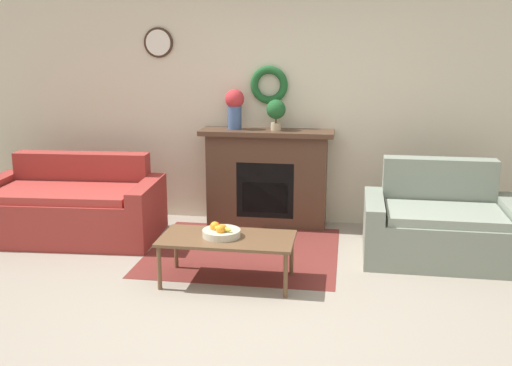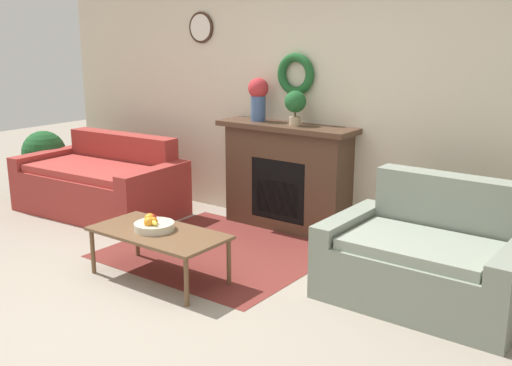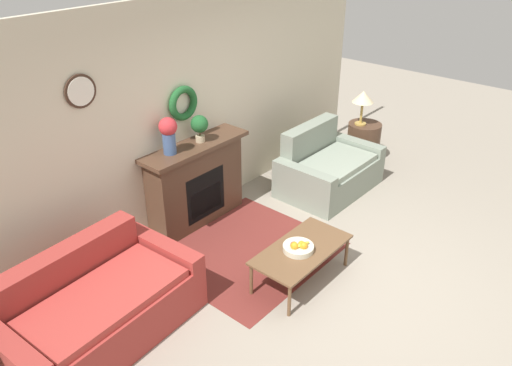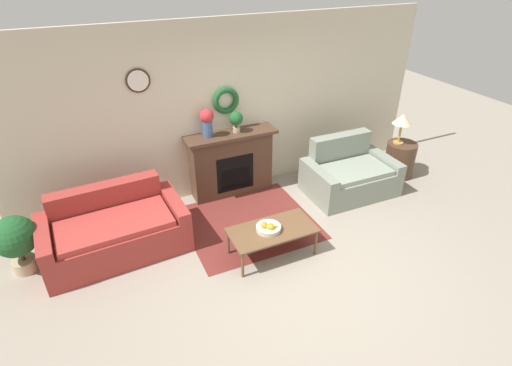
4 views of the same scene
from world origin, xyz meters
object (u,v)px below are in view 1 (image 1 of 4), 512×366
at_px(coffee_table, 227,241).
at_px(potted_plant_on_mantel, 276,111).
at_px(couch_left, 72,208).
at_px(vase_on_mantel_left, 235,106).
at_px(loveseat_right, 441,226).
at_px(fruit_bowl, 221,232).
at_px(fireplace, 267,177).

relative_size(coffee_table, potted_plant_on_mantel, 3.41).
height_order(couch_left, vase_on_mantel_left, vase_on_mantel_left).
height_order(loveseat_right, coffee_table, loveseat_right).
bearing_deg(vase_on_mantel_left, couch_left, -155.12).
relative_size(loveseat_right, fruit_bowl, 4.44).
bearing_deg(vase_on_mantel_left, coffee_table, -81.51).
xyz_separation_m(vase_on_mantel_left, potted_plant_on_mantel, (0.45, -0.02, -0.04)).
distance_m(fireplace, fruit_bowl, 1.68).
bearing_deg(fruit_bowl, vase_on_mantel_left, 96.68).
bearing_deg(fireplace, coffee_table, -93.56).
height_order(fireplace, couch_left, fireplace).
relative_size(fireplace, vase_on_mantel_left, 3.34).
height_order(couch_left, potted_plant_on_mantel, potted_plant_on_mantel).
xyz_separation_m(coffee_table, potted_plant_on_mantel, (0.20, 1.66, 0.90)).
distance_m(couch_left, vase_on_mantel_left, 2.01).
distance_m(loveseat_right, potted_plant_on_mantel, 2.06).
bearing_deg(potted_plant_on_mantel, fireplace, 171.56).
height_order(fireplace, potted_plant_on_mantel, potted_plant_on_mantel).
bearing_deg(loveseat_right, coffee_table, -153.65).
xyz_separation_m(fireplace, potted_plant_on_mantel, (0.10, -0.01, 0.73)).
xyz_separation_m(fireplace, vase_on_mantel_left, (-0.35, 0.01, 0.77)).
xyz_separation_m(loveseat_right, vase_on_mantel_left, (-2.10, 0.78, 1.00)).
xyz_separation_m(loveseat_right, fruit_bowl, (-1.91, -0.89, 0.14)).
distance_m(vase_on_mantel_left, potted_plant_on_mantel, 0.45).
bearing_deg(potted_plant_on_mantel, fruit_bowl, -98.80).
distance_m(coffee_table, vase_on_mantel_left, 1.94).
bearing_deg(vase_on_mantel_left, potted_plant_on_mantel, -2.53).
xyz_separation_m(fireplace, fruit_bowl, (-0.16, -1.67, -0.09)).
distance_m(couch_left, loveseat_right, 3.69).
bearing_deg(coffee_table, fruit_bowl, 175.85).
height_order(coffee_table, fruit_bowl, fruit_bowl).
distance_m(fireplace, loveseat_right, 1.93).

